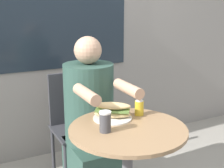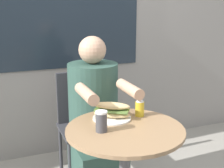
% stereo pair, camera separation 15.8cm
% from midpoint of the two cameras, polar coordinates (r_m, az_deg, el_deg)
% --- Properties ---
extents(storefront_wall, '(8.00, 0.09, 2.80)m').
position_cam_midpoint_polar(storefront_wall, '(2.87, -12.84, 14.21)').
color(storefront_wall, gray).
rests_on(storefront_wall, ground_plane).
extents(cafe_table, '(0.65, 0.65, 0.75)m').
position_cam_midpoint_polar(cafe_table, '(1.80, 0.26, -14.11)').
color(cafe_table, '#997551').
rests_on(cafe_table, ground_plane).
extents(diner_chair, '(0.38, 0.38, 0.87)m').
position_cam_midpoint_polar(diner_chair, '(2.53, -8.74, -6.00)').
color(diner_chair, '#333338').
rests_on(diner_chair, ground_plane).
extents(seated_diner, '(0.35, 0.62, 1.19)m').
position_cam_midpoint_polar(seated_diner, '(2.23, -5.89, -8.94)').
color(seated_diner, '#2D4C42').
rests_on(seated_diner, ground_plane).
extents(sandwich_on_plate, '(0.23, 0.23, 0.10)m').
position_cam_midpoint_polar(sandwich_on_plate, '(1.82, -2.42, -5.12)').
color(sandwich_on_plate, white).
rests_on(sandwich_on_plate, cafe_table).
extents(drink_cup, '(0.06, 0.06, 0.11)m').
position_cam_midpoint_polar(drink_cup, '(1.64, -4.03, -6.92)').
color(drink_cup, '#424247').
rests_on(drink_cup, cafe_table).
extents(condiment_bottle, '(0.05, 0.05, 0.11)m').
position_cam_midpoint_polar(condiment_bottle, '(1.87, 2.60, -4.13)').
color(condiment_bottle, gold).
rests_on(condiment_bottle, cafe_table).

